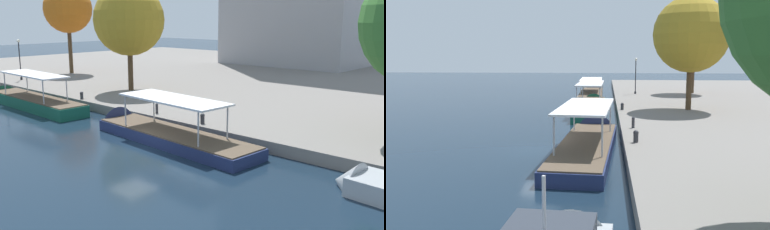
# 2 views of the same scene
# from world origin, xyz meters

# --- Properties ---
(ground_plane) EXTENTS (220.00, 220.00, 0.00)m
(ground_plane) POSITION_xyz_m (0.00, 0.00, 0.00)
(ground_plane) COLOR #142333
(tour_boat_0) EXTENTS (15.16, 3.23, 3.94)m
(tour_boat_0) POSITION_xyz_m (-32.03, 1.89, 0.30)
(tour_boat_0) COLOR silver
(tour_boat_0) RESTS_ON ground_plane
(tour_boat_1) EXTENTS (14.41, 2.97, 4.14)m
(tour_boat_1) POSITION_xyz_m (-17.17, 2.39, 0.37)
(tour_boat_1) COLOR #14513D
(tour_boat_1) RESTS_ON ground_plane
(tour_boat_2) EXTENTS (14.23, 3.94, 4.27)m
(tour_boat_2) POSITION_xyz_m (-0.38, 2.87, 0.27)
(tour_boat_2) COLOR navy
(tour_boat_2) RESTS_ON ground_plane
(mooring_bollard_0) EXTENTS (0.31, 0.31, 0.68)m
(mooring_bollard_0) POSITION_xyz_m (-13.66, 5.49, 1.14)
(mooring_bollard_0) COLOR #2D2D33
(mooring_bollard_0) RESTS_ON dock_promenade
(mooring_bollard_1) EXTENTS (0.23, 0.23, 0.80)m
(mooring_bollard_1) POSITION_xyz_m (-4.12, 5.91, 1.21)
(mooring_bollard_1) COLOR #2D2D33
(mooring_bollard_1) RESTS_ON dock_promenade
(mooring_bollard_2) EXTENTS (0.32, 0.32, 0.74)m
(mooring_bollard_2) POSITION_xyz_m (0.69, 5.76, 1.17)
(mooring_bollard_2) COLOR #2D2D33
(mooring_bollard_2) RESTS_ON dock_promenade
(lamp_post) EXTENTS (0.38, 0.38, 4.79)m
(lamp_post) POSITION_xyz_m (-29.81, 7.85, 3.63)
(lamp_post) COLOR black
(lamp_post) RESTS_ON dock_promenade
(tree_1) EXTENTS (6.27, 6.27, 11.51)m
(tree_1) POSITION_xyz_m (-31.00, 15.67, 9.08)
(tree_1) COLOR #4C3823
(tree_1) RESTS_ON dock_promenade
(tree_3) EXTENTS (7.05, 7.05, 10.55)m
(tree_3) POSITION_xyz_m (-14.05, 11.59, 7.79)
(tree_3) COLOR #4C3823
(tree_3) RESTS_ON dock_promenade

